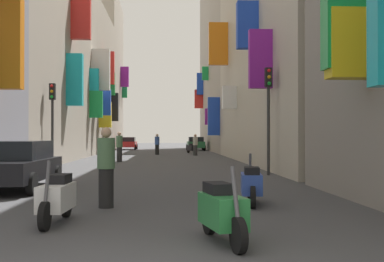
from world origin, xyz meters
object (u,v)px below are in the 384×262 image
(scooter_white, at_px, (57,197))
(traffic_light_near_corner, at_px, (268,102))
(scooter_blue, at_px, (251,184))
(pedestrian_near_left, at_px, (106,168))
(pedestrian_crossing, at_px, (119,147))
(traffic_light_far_corner, at_px, (52,110))
(pedestrian_mid_street, at_px, (157,144))
(parked_car_red, at_px, (128,143))
(scooter_black, at_px, (191,148))
(pedestrian_near_right, at_px, (195,145))
(scooter_green, at_px, (222,211))
(parked_car_black, at_px, (15,164))
(parked_car_green, at_px, (196,143))

(scooter_white, xyz_separation_m, traffic_light_near_corner, (5.92, 10.32, 2.41))
(scooter_blue, height_order, pedestrian_near_left, pedestrian_near_left)
(pedestrian_crossing, xyz_separation_m, traffic_light_far_corner, (-2.51, -6.04, 1.83))
(pedestrian_mid_street, distance_m, traffic_light_near_corner, 21.31)
(parked_car_red, height_order, pedestrian_near_left, pedestrian_near_left)
(scooter_black, distance_m, pedestrian_mid_street, 4.29)
(parked_car_red, distance_m, scooter_black, 13.36)
(scooter_white, bearing_deg, traffic_light_near_corner, 60.14)
(parked_car_red, distance_m, pedestrian_mid_street, 15.21)
(pedestrian_near_right, distance_m, traffic_light_far_corner, 17.00)
(scooter_green, xyz_separation_m, traffic_light_near_corner, (3.20, 12.02, 2.41))
(parked_car_black, bearing_deg, pedestrian_crossing, 83.91)
(scooter_black, relative_size, pedestrian_near_right, 1.13)
(pedestrian_near_left, relative_size, pedestrian_mid_street, 1.02)
(scooter_white, bearing_deg, scooter_black, 83.16)
(parked_car_red, bearing_deg, scooter_green, -83.86)
(parked_car_green, height_order, scooter_blue, parked_car_green)
(parked_car_red, bearing_deg, pedestrian_crossing, -86.56)
(scooter_green, distance_m, pedestrian_crossing, 22.26)
(scooter_blue, xyz_separation_m, pedestrian_crossing, (-4.68, 18.07, 0.43))
(parked_car_green, height_order, scooter_black, parked_car_green)
(pedestrian_mid_street, bearing_deg, pedestrian_crossing, -100.59)
(parked_car_black, xyz_separation_m, traffic_light_near_corner, (8.34, 4.76, 2.13))
(scooter_white, xyz_separation_m, pedestrian_near_right, (4.15, 29.36, 0.36))
(parked_car_black, height_order, scooter_white, parked_car_black)
(pedestrian_mid_street, distance_m, traffic_light_far_corner, 17.46)
(parked_car_black, height_order, pedestrian_crossing, pedestrian_crossing)
(scooter_green, height_order, pedestrian_mid_street, pedestrian_mid_street)
(pedestrian_mid_street, bearing_deg, pedestrian_near_right, -28.46)
(parked_car_green, height_order, pedestrian_near_right, pedestrian_near_right)
(scooter_white, bearing_deg, pedestrian_near_right, 81.95)
(pedestrian_crossing, xyz_separation_m, pedestrian_near_left, (1.48, -18.41, -0.03))
(parked_car_black, bearing_deg, scooter_blue, -28.25)
(pedestrian_near_right, bearing_deg, parked_car_black, -105.44)
(scooter_black, height_order, traffic_light_near_corner, traffic_light_near_corner)
(parked_car_green, bearing_deg, parked_car_red, 156.80)
(pedestrian_near_right, height_order, traffic_light_near_corner, traffic_light_near_corner)
(pedestrian_crossing, bearing_deg, scooter_green, -80.75)
(scooter_green, height_order, scooter_black, same)
(parked_car_red, relative_size, scooter_green, 2.35)
(parked_car_green, distance_m, pedestrian_near_left, 41.00)
(scooter_black, height_order, pedestrian_crossing, pedestrian_crossing)
(pedestrian_near_right, xyz_separation_m, traffic_light_near_corner, (1.77, -19.04, 2.04))
(scooter_green, xyz_separation_m, scooter_black, (1.36, 35.79, 0.00))
(parked_car_green, relative_size, parked_car_red, 0.97)
(parked_car_red, relative_size, pedestrian_mid_street, 2.48)
(pedestrian_near_left, bearing_deg, pedestrian_crossing, 94.61)
(scooter_blue, relative_size, pedestrian_mid_street, 1.08)
(traffic_light_far_corner, bearing_deg, parked_car_green, 73.66)
(parked_car_green, relative_size, scooter_blue, 2.23)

